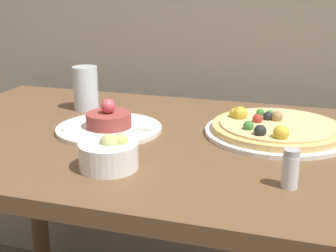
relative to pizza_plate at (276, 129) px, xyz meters
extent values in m
cube|color=brown|center=(-0.24, -0.10, -0.03)|extent=(1.30, 0.76, 0.03)
cylinder|color=brown|center=(-0.83, 0.23, -0.40)|extent=(0.06, 0.06, 0.71)
cylinder|color=white|center=(0.00, 0.00, -0.01)|extent=(0.34, 0.34, 0.01)
cylinder|color=#DBB26B|center=(0.00, 0.00, 0.00)|extent=(0.31, 0.31, 0.01)
cylinder|color=#E0C684|center=(0.00, 0.00, 0.01)|extent=(0.27, 0.27, 0.00)
sphere|color=#387F33|center=(-0.04, 0.06, 0.02)|extent=(0.02, 0.02, 0.02)
sphere|color=gold|center=(-0.09, 0.02, 0.02)|extent=(0.04, 0.04, 0.04)
sphere|color=#B22D23|center=(-0.04, 0.00, 0.02)|extent=(0.02, 0.02, 0.02)
sphere|color=black|center=(-0.02, 0.02, 0.02)|extent=(0.02, 0.02, 0.02)
sphere|color=#997047|center=(0.00, 0.03, 0.02)|extent=(0.03, 0.03, 0.03)
sphere|color=gold|center=(0.02, -0.11, 0.02)|extent=(0.03, 0.03, 0.03)
sphere|color=black|center=(-0.03, -0.10, 0.02)|extent=(0.03, 0.03, 0.03)
sphere|color=gold|center=(-0.10, 0.02, 0.02)|extent=(0.03, 0.03, 0.03)
sphere|color=#387F33|center=(-0.06, -0.07, 0.02)|extent=(0.02, 0.02, 0.02)
sphere|color=#387F33|center=(-0.02, 0.04, 0.02)|extent=(0.03, 0.03, 0.03)
cylinder|color=white|center=(-0.39, -0.09, -0.01)|extent=(0.26, 0.26, 0.01)
cylinder|color=#933D38|center=(-0.39, -0.09, 0.01)|extent=(0.11, 0.11, 0.03)
sphere|color=#DB4C5B|center=(-0.39, -0.09, 0.05)|extent=(0.04, 0.04, 0.04)
cube|color=white|center=(-0.30, -0.09, 0.00)|extent=(0.04, 0.02, 0.01)
cube|color=white|center=(-0.37, 0.00, 0.00)|extent=(0.03, 0.04, 0.01)
cube|color=white|center=(-0.47, -0.04, 0.00)|extent=(0.04, 0.04, 0.01)
cube|color=white|center=(-0.47, -0.14, 0.00)|extent=(0.04, 0.04, 0.01)
cube|color=white|center=(-0.37, -0.18, 0.00)|extent=(0.03, 0.04, 0.01)
cylinder|color=white|center=(-0.30, -0.31, 0.01)|extent=(0.12, 0.12, 0.05)
sphere|color=#A3B25B|center=(-0.27, -0.30, 0.03)|extent=(0.03, 0.03, 0.03)
sphere|color=#B7BC70|center=(-0.28, -0.28, 0.03)|extent=(0.03, 0.03, 0.03)
sphere|color=#B7BC70|center=(-0.29, -0.31, 0.03)|extent=(0.04, 0.04, 0.04)
cylinder|color=silver|center=(-0.54, 0.07, 0.05)|extent=(0.07, 0.07, 0.12)
cylinder|color=silver|center=(0.05, -0.30, 0.01)|extent=(0.03, 0.03, 0.06)
cylinder|color=#B2B2B7|center=(0.05, -0.30, 0.05)|extent=(0.03, 0.03, 0.01)
camera|label=1|loc=(0.07, -1.09, 0.34)|focal=50.00mm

